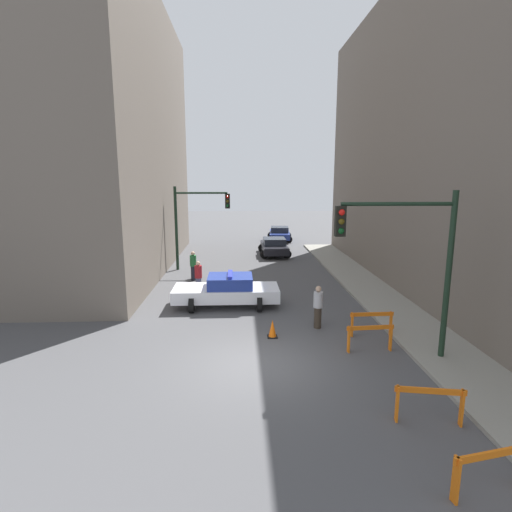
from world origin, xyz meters
The scene contains 16 objects.
ground_plane centered at (0.00, 0.00, 0.00)m, with size 120.00×120.00×0.00m, color #4C4C4F.
sidewalk_right centered at (6.20, 0.00, 0.06)m, with size 2.40×44.00×0.12m.
building_corner_left centered at (-12.00, 14.00, 8.05)m, with size 14.00×20.00×16.11m.
traffic_light_near centered at (4.73, 0.08, 3.53)m, with size 3.64×0.35×5.20m.
traffic_light_far centered at (-3.30, 13.30, 3.40)m, with size 3.44×0.35×5.20m.
police_car centered at (-1.05, 5.81, 0.72)m, with size 4.71×2.37×1.52m.
parked_car_near centered at (2.12, 17.96, 0.67)m, with size 2.29×4.31×1.31m.
parked_car_mid centered at (3.23, 25.07, 0.67)m, with size 2.51×4.44×1.31m.
pedestrian_crossing centered at (-2.53, 7.82, 0.86)m, with size 0.46×0.46×1.66m.
pedestrian_corner centered at (-3.09, 10.53, 0.86)m, with size 0.42×0.42×1.66m.
pedestrian_sidewalk centered at (2.51, 2.97, 0.86)m, with size 0.49×0.49×1.66m.
barrier_front centered at (4.00, -5.39, 0.62)m, with size 1.58×0.46×0.90m.
barrier_mid centered at (3.92, -3.23, 0.62)m, with size 1.59×0.41×0.90m.
barrier_back centered at (3.82, 0.77, 0.62)m, with size 1.60×0.26×0.90m.
barrier_corner centered at (4.30, 2.08, 0.62)m, with size 1.60×0.20×0.90m.
traffic_cone centered at (0.69, 2.11, 0.32)m, with size 0.36×0.36×0.66m.
Camera 1 is at (-0.46, -11.50, 5.64)m, focal length 28.00 mm.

